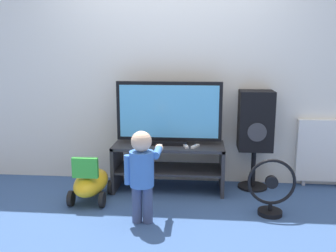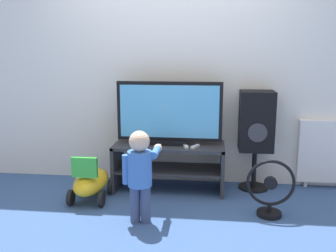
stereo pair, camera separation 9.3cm
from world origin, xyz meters
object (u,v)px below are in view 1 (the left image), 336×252
Objects in this scene: remote_secondary at (185,146)px; radiator at (328,151)px; game_console at (137,144)px; child at (142,169)px; ride_on_toy at (91,182)px; speaker_tower at (255,123)px; television at (169,114)px; floor_fan at (271,190)px; remote_primary at (195,146)px.

radiator is at bearing 12.48° from remote_secondary.
game_console is 0.22× the size of child.
child is 1.10× the size of radiator.
ride_on_toy is at bearing -145.59° from game_console.
radiator is at bearing 14.36° from ride_on_toy.
television is at bearing -173.75° from speaker_tower.
floor_fan is (0.79, -0.47, -0.27)m from remote_secondary.
ride_on_toy is at bearing 173.99° from floor_fan.
game_console is at bearing -170.17° from speaker_tower.
remote_primary is at bearing -23.26° from television.
remote_secondary is 0.22× the size of ride_on_toy.
child is 1.54× the size of floor_fan.
radiator reaches higher than game_console.
television is 2.09× the size of floor_fan.
radiator is at bearing 13.66° from remote_primary.
child is at bearing -167.74° from floor_fan.
television is 1.04× the size of speaker_tower.
remote_secondary is at bearing -167.52° from radiator.
child is 2.14m from radiator.
radiator is at bearing 9.07° from speaker_tower.
game_console is 1.34× the size of remote_secondary.
floor_fan is 1.72m from ride_on_toy.
speaker_tower is at bearing 16.88° from ride_on_toy.
television is at bearing 28.38° from ride_on_toy.
speaker_tower reaches higher than child.
remote_primary is 1.47m from radiator.
child is 1.18m from floor_fan.
television reaches higher than child.
game_console is at bearing -179.75° from remote_secondary.
radiator is at bearing 7.58° from television.
floor_fan reaches higher than remote_secondary.
speaker_tower reaches higher than radiator.
floor_fan is at bearing -6.01° from ride_on_toy.
game_console is 0.73m from child.
remote_primary is 0.69m from speaker_tower.
speaker_tower reaches higher than remote_primary.
child is at bearing -36.05° from ride_on_toy.
television is 0.45m from game_console.
speaker_tower reaches higher than ride_on_toy.
speaker_tower is at bearing -170.93° from radiator.
remote_secondary is 0.13× the size of speaker_tower.
ride_on_toy is at bearing -151.62° from television.
remote_secondary is (0.18, -0.11, -0.31)m from television.
child is (-0.15, -0.82, -0.34)m from television.
floor_fan is 0.86× the size of ride_on_toy.
child reaches higher than ride_on_toy.
remote_secondary is at bearing 17.42° from ride_on_toy.
child is (-0.43, -0.70, -0.03)m from remote_primary.
floor_fan is (0.69, -0.46, -0.27)m from remote_primary.
floor_fan is (1.29, -0.47, -0.28)m from game_console.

